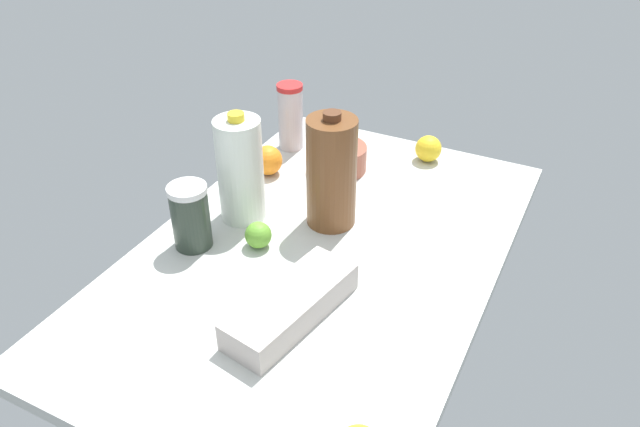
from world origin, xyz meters
The scene contains 10 objects.
countertop centered at (0.00, 0.00, 1.50)cm, with size 120.00×76.00×3.00cm, color silver.
chocolate_milk_jug centered at (-11.62, -2.93, 16.44)cm, with size 11.62×11.62×28.45cm.
egg_carton centered at (21.77, 4.80, 6.05)cm, with size 30.17×10.63×6.10cm, color #BBB0AB.
milk_jug centered at (-4.16, -22.86, 15.80)cm, with size 10.85×10.85×27.16cm.
mixing_bowl centered at (-34.98, -11.94, 6.50)cm, with size 15.03×15.03×6.99cm, color #A3533E.
shaker_bottle centered at (10.90, -26.62, 10.74)cm, with size 8.78×8.78×15.41cm.
tumbler_cup centered at (-40.64, -29.86, 12.63)cm, with size 7.28×7.28×19.19cm.
lemon_loose centered at (-50.76, 8.09, 6.65)cm, with size 7.30×7.30×7.30cm, color yellow.
orange_near_front centered at (-24.45, -28.03, 6.99)cm, with size 7.99×7.99×7.99cm, color orange.
lime_far_back centered at (4.75, -13.16, 6.05)cm, with size 6.10×6.10×6.10cm, color #66AB33.
Camera 1 is at (99.74, 50.28, 88.20)cm, focal length 35.00 mm.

